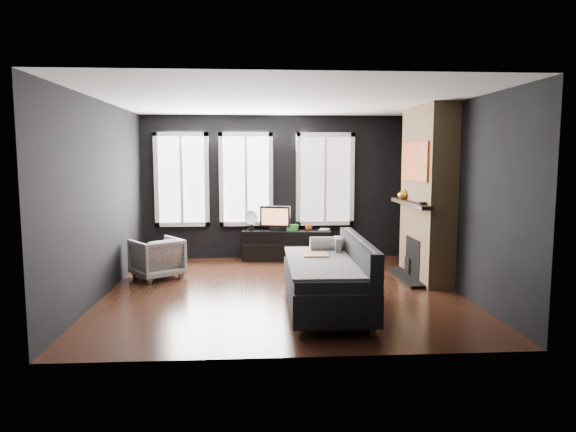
{
  "coord_description": "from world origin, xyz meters",
  "views": [
    {
      "loc": [
        -0.39,
        -7.23,
        1.92
      ],
      "look_at": [
        0.1,
        0.3,
        1.05
      ],
      "focal_mm": 32.0,
      "sensor_mm": 36.0,
      "label": 1
    }
  ],
  "objects": [
    {
      "name": "mantel_clock",
      "position": [
        2.05,
        0.05,
        1.25
      ],
      "size": [
        0.14,
        0.14,
        0.04
      ],
      "primitive_type": "cylinder",
      "rotation": [
        0.0,
        0.0,
        0.25
      ],
      "color": "black",
      "rests_on": "fireplace"
    },
    {
      "name": "book",
      "position": [
        0.82,
        2.23,
        0.68
      ],
      "size": [
        0.17,
        0.07,
        0.24
      ],
      "primitive_type": "imported",
      "rotation": [
        0.0,
        0.0,
        -0.31
      ],
      "color": "#BAA792",
      "rests_on": "media_console"
    },
    {
      "name": "sofa",
      "position": [
        0.49,
        -1.0,
        0.46
      ],
      "size": [
        1.1,
        2.15,
        0.92
      ],
      "primitive_type": null,
      "rotation": [
        0.0,
        0.0,
        -0.02
      ],
      "color": "black",
      "rests_on": "floor"
    },
    {
      "name": "armchair",
      "position": [
        -1.95,
        0.9,
        0.35
      ],
      "size": [
        0.94,
        0.93,
        0.71
      ],
      "primitive_type": "imported",
      "rotation": [
        0.0,
        0.0,
        -2.51
      ],
      "color": "silver",
      "rests_on": "floor"
    },
    {
      "name": "storage_box",
      "position": [
        0.31,
        2.19,
        0.62
      ],
      "size": [
        0.23,
        0.18,
        0.11
      ],
      "primitive_type": "cube",
      "rotation": [
        0.0,
        0.0,
        -0.26
      ],
      "color": "#2E762E",
      "rests_on": "media_console"
    },
    {
      "name": "fireplace",
      "position": [
        2.3,
        0.6,
        1.35
      ],
      "size": [
        0.7,
        1.62,
        2.7
      ],
      "primitive_type": null,
      "color": "#93724C",
      "rests_on": "floor"
    },
    {
      "name": "wall_left",
      "position": [
        -2.5,
        0.0,
        1.35
      ],
      "size": [
        0.02,
        5.0,
        2.7
      ],
      "primitive_type": "cube",
      "color": "black",
      "rests_on": "ground"
    },
    {
      "name": "wall_back",
      "position": [
        0.0,
        2.5,
        1.35
      ],
      "size": [
        5.0,
        0.02,
        2.7
      ],
      "primitive_type": "cube",
      "color": "black",
      "rests_on": "ground"
    },
    {
      "name": "ceiling",
      "position": [
        0.0,
        0.0,
        2.7
      ],
      "size": [
        5.0,
        5.0,
        0.0
      ],
      "primitive_type": "plane",
      "color": "white",
      "rests_on": "ground"
    },
    {
      "name": "monitor",
      "position": [
        -0.02,
        2.22,
        0.82
      ],
      "size": [
        0.59,
        0.24,
        0.51
      ],
      "primitive_type": null,
      "rotation": [
        0.0,
        0.0,
        -0.22
      ],
      "color": "black",
      "rests_on": "media_console"
    },
    {
      "name": "floor",
      "position": [
        0.0,
        0.0,
        0.0
      ],
      "size": [
        5.0,
        5.0,
        0.0
      ],
      "primitive_type": "plane",
      "color": "black",
      "rests_on": "ground"
    },
    {
      "name": "desk_fan",
      "position": [
        -0.46,
        2.34,
        0.75
      ],
      "size": [
        0.35,
        0.35,
        0.38
      ],
      "primitive_type": null,
      "rotation": [
        0.0,
        0.0,
        -0.39
      ],
      "color": "gray",
      "rests_on": "media_console"
    },
    {
      "name": "media_console",
      "position": [
        0.2,
        2.24,
        0.28
      ],
      "size": [
        1.68,
        0.66,
        0.56
      ],
      "primitive_type": null,
      "rotation": [
        0.0,
        0.0,
        -0.09
      ],
      "color": "black",
      "rests_on": "floor"
    },
    {
      "name": "windows",
      "position": [
        -0.45,
        2.46,
        2.38
      ],
      "size": [
        4.0,
        0.16,
        1.76
      ],
      "primitive_type": null,
      "color": "white",
      "rests_on": "wall_back"
    },
    {
      "name": "stripe_pillow",
      "position": [
        0.74,
        -0.38,
        0.66
      ],
      "size": [
        0.11,
        0.34,
        0.33
      ],
      "primitive_type": "cube",
      "rotation": [
        0.0,
        0.0,
        -0.1
      ],
      "color": "gray",
      "rests_on": "sofa"
    },
    {
      "name": "mantel_vase",
      "position": [
        2.05,
        1.05,
        1.32
      ],
      "size": [
        0.23,
        0.23,
        0.18
      ],
      "primitive_type": "imported",
      "rotation": [
        0.0,
        0.0,
        0.37
      ],
      "color": "yellow",
      "rests_on": "fireplace"
    },
    {
      "name": "mug",
      "position": [
        0.61,
        2.19,
        0.63
      ],
      "size": [
        0.15,
        0.12,
        0.13
      ],
      "primitive_type": "imported",
      "rotation": [
        0.0,
        0.0,
        0.17
      ],
      "color": "orange",
      "rests_on": "media_console"
    },
    {
      "name": "wall_right",
      "position": [
        2.5,
        0.0,
        1.35
      ],
      "size": [
        0.02,
        5.0,
        2.7
      ],
      "primitive_type": "cube",
      "color": "black",
      "rests_on": "ground"
    }
  ]
}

